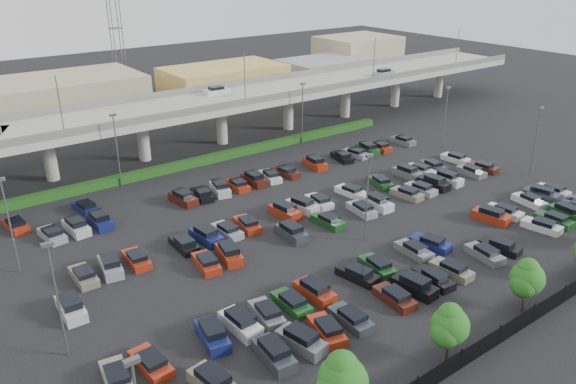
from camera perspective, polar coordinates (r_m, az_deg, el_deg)
The scene contains 9 objects.
ground at distance 69.58m, azimuth 3.21°, elevation -2.42°, with size 280.00×280.00×0.00m, color black.
overpass at distance 92.44m, azimuth -9.70°, elevation 8.42°, with size 150.00×13.00×15.80m.
hedge at distance 88.50m, azimuth -7.17°, elevation 3.55°, with size 66.00×1.60×1.10m, color #133B11.
fence at distance 53.69m, azimuth 23.02°, elevation -11.79°, with size 70.00×0.10×2.00m.
tree_row at distance 53.47m, azimuth 22.55°, elevation -8.52°, with size 65.07×3.66×5.94m.
parked_cars at distance 66.64m, azimuth 4.63°, elevation -3.08°, with size 62.93×41.66×1.67m.
light_poles at distance 66.22m, azimuth -0.53°, elevation 2.13°, with size 66.90×48.38×10.30m.
distant_buildings at distance 124.64m, azimuth -10.84°, elevation 10.61°, with size 138.00×24.00×9.00m.
comm_tower at distance 130.62m, azimuth -17.15°, elevation 15.89°, with size 2.40×2.40×30.00m.
Camera 1 is at (-40.49, -47.95, 30.04)m, focal length 35.00 mm.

